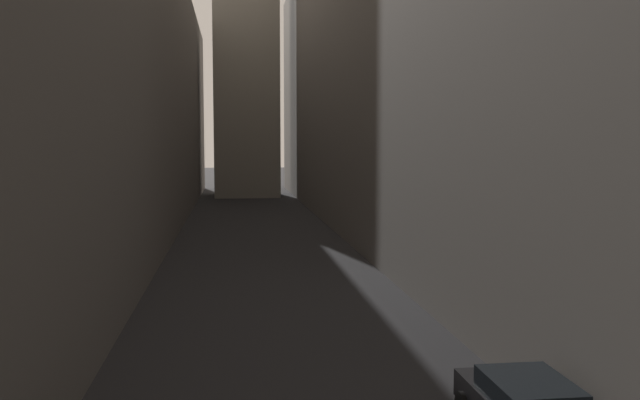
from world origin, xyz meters
The scene contains 3 objects.
ground_plane centered at (0.00, 48.00, 0.00)m, with size 264.00×264.00×0.00m, color #232326.
building_block_left centered at (-11.37, 50.00, 10.13)m, with size 11.73×108.00×20.27m, color slate.
building_block_right centered at (12.07, 50.00, 12.54)m, with size 13.15×108.00×25.08m, color slate.
Camera 1 is at (-1.72, 9.17, 6.39)m, focal length 38.13 mm.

